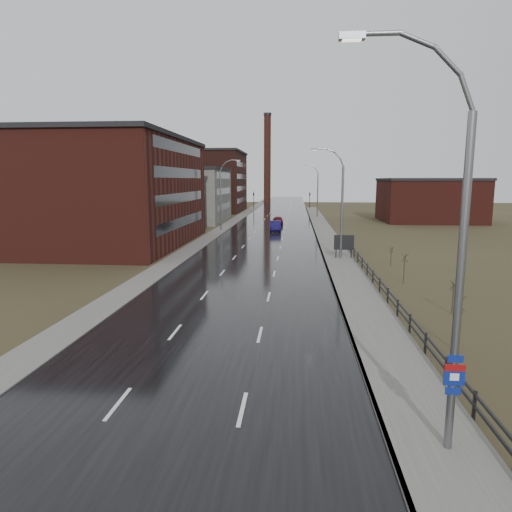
% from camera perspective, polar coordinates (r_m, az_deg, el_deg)
% --- Properties ---
extents(ground, '(320.00, 320.00, 0.00)m').
position_cam_1_polar(ground, '(14.41, -13.91, -25.39)').
color(ground, '#2D2819').
rests_on(ground, ground).
extents(road, '(14.00, 300.00, 0.06)m').
position_cam_1_polar(road, '(71.71, 1.67, 2.98)').
color(road, black).
rests_on(road, ground).
extents(sidewalk_right, '(3.20, 180.00, 0.18)m').
position_cam_1_polar(sidewalk_right, '(47.05, 10.38, -0.55)').
color(sidewalk_right, '#595651').
rests_on(sidewalk_right, ground).
extents(curb_right, '(0.16, 180.00, 0.18)m').
position_cam_1_polar(curb_right, '(46.93, 8.54, -0.53)').
color(curb_right, slate).
rests_on(curb_right, ground).
extents(sidewalk_left, '(2.40, 260.00, 0.12)m').
position_cam_1_polar(sidewalk_left, '(72.64, -4.81, 3.06)').
color(sidewalk_left, '#595651').
rests_on(sidewalk_left, ground).
extents(warehouse_near, '(22.44, 28.56, 13.50)m').
position_cam_1_polar(warehouse_near, '(61.50, -19.28, 7.66)').
color(warehouse_near, '#471914').
rests_on(warehouse_near, ground).
extents(warehouse_mid, '(16.32, 20.40, 10.50)m').
position_cam_1_polar(warehouse_mid, '(91.88, -9.02, 7.57)').
color(warehouse_mid, slate).
rests_on(warehouse_mid, ground).
extents(warehouse_far, '(26.52, 24.48, 15.50)m').
position_cam_1_polar(warehouse_far, '(122.18, -7.93, 9.22)').
color(warehouse_far, '#331611').
rests_on(warehouse_far, ground).
extents(building_right, '(18.36, 16.32, 8.50)m').
position_cam_1_polar(building_right, '(96.82, 20.82, 6.57)').
color(building_right, '#471914').
rests_on(building_right, ground).
extents(smokestack, '(2.70, 2.70, 30.70)m').
position_cam_1_polar(smokestack, '(161.61, 1.43, 12.10)').
color(smokestack, '#331611').
rests_on(smokestack, ground).
extents(streetlight_main, '(3.91, 0.29, 12.11)m').
position_cam_1_polar(streetlight_main, '(13.99, 23.08, 0.01)').
color(streetlight_main, slate).
rests_on(streetlight_main, ground).
extents(streetlight_right_mid, '(3.36, 0.28, 11.35)m').
position_cam_1_polar(streetlight_right_mid, '(47.39, 10.36, 6.52)').
color(streetlight_right_mid, slate).
rests_on(streetlight_right_mid, ground).
extents(streetlight_left, '(3.36, 0.28, 11.35)m').
position_cam_1_polar(streetlight_left, '(74.11, -4.22, 7.67)').
color(streetlight_left, slate).
rests_on(streetlight_left, ground).
extents(streetlight_right_far, '(3.36, 0.28, 11.35)m').
position_cam_1_polar(streetlight_right_far, '(101.25, 7.54, 8.10)').
color(streetlight_right_far, slate).
rests_on(streetlight_right_far, ground).
extents(guardrail, '(0.10, 53.05, 1.10)m').
position_cam_1_polar(guardrail, '(31.00, 16.40, -4.83)').
color(guardrail, black).
rests_on(guardrail, ground).
extents(shrub_c, '(0.65, 0.69, 2.77)m').
position_cam_1_polar(shrub_c, '(24.13, 23.85, -7.47)').
color(shrub_c, '#382D23').
rests_on(shrub_c, ground).
extents(shrub_d, '(0.51, 0.54, 2.14)m').
position_cam_1_polar(shrub_d, '(30.51, 23.42, -4.65)').
color(shrub_d, '#382D23').
rests_on(shrub_d, ground).
extents(shrub_e, '(0.57, 0.60, 2.42)m').
position_cam_1_polar(shrub_e, '(38.26, 18.04, -1.35)').
color(shrub_e, '#382D23').
rests_on(shrub_e, ground).
extents(shrub_f, '(0.44, 0.46, 1.82)m').
position_cam_1_polar(shrub_f, '(45.74, 16.53, 0.04)').
color(shrub_f, '#382D23').
rests_on(shrub_f, ground).
extents(billboard, '(2.04, 0.17, 2.58)m').
position_cam_1_polar(billboard, '(47.79, 10.93, 1.58)').
color(billboard, black).
rests_on(billboard, ground).
extents(traffic_light_left, '(0.58, 2.73, 5.30)m').
position_cam_1_polar(traffic_light_left, '(131.74, -0.29, 7.95)').
color(traffic_light_left, black).
rests_on(traffic_light_left, ground).
extents(traffic_light_right, '(0.58, 2.73, 5.30)m').
position_cam_1_polar(traffic_light_right, '(131.24, 6.75, 7.88)').
color(traffic_light_right, black).
rests_on(traffic_light_right, ground).
extents(car_near, '(2.01, 5.11, 1.66)m').
position_cam_1_polar(car_near, '(72.82, 2.44, 3.71)').
color(car_near, '#130E47').
rests_on(car_near, ground).
extents(car_far, '(2.24, 4.65, 1.53)m').
position_cam_1_polar(car_far, '(84.71, 2.75, 4.48)').
color(car_far, '#520D17').
rests_on(car_far, ground).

